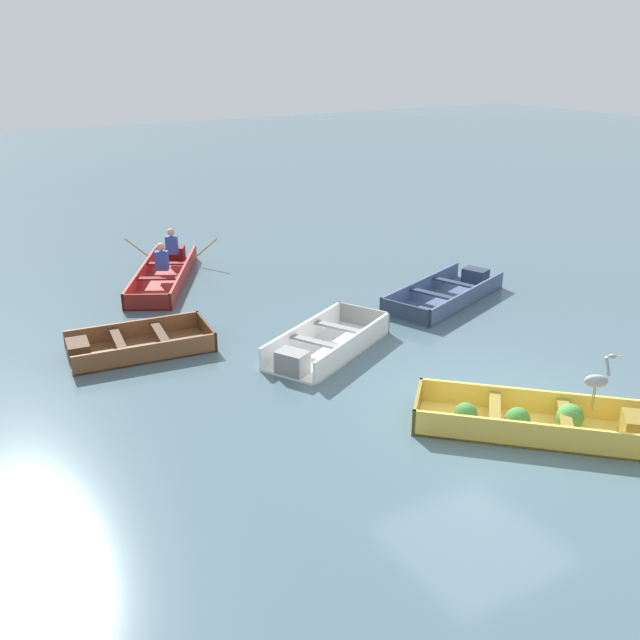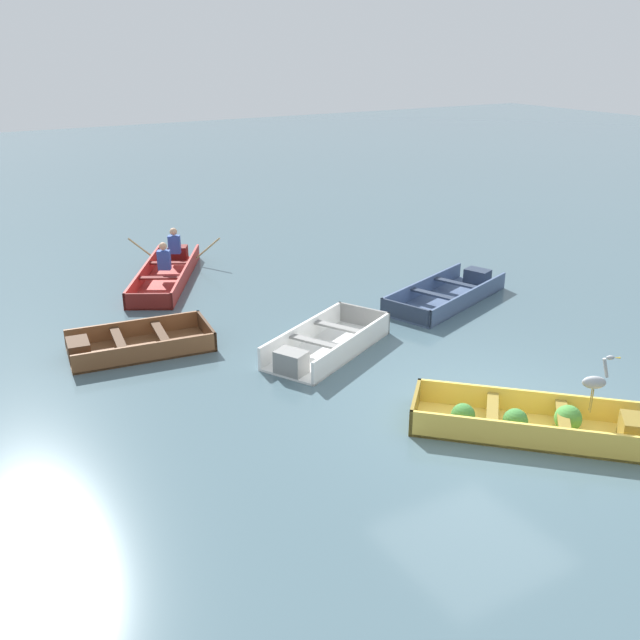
% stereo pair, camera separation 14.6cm
% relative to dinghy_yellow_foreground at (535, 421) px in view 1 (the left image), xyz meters
% --- Properties ---
extents(ground_plane, '(80.00, 80.00, 0.00)m').
position_rel_dinghy_yellow_foreground_xyz_m(ground_plane, '(-0.14, 0.86, -0.16)').
color(ground_plane, '#47606B').
extents(dinghy_yellow_foreground, '(3.01, 2.97, 0.42)m').
position_rel_dinghy_yellow_foreground_xyz_m(dinghy_yellow_foreground, '(0.00, 0.00, 0.00)').
color(dinghy_yellow_foreground, '#E5BC47').
rests_on(dinghy_yellow_foreground, ground).
extents(skiff_white_near_moored, '(2.84, 2.18, 0.42)m').
position_rel_dinghy_yellow_foreground_xyz_m(skiff_white_near_moored, '(-1.14, 3.80, -0.01)').
color(skiff_white_near_moored, white).
rests_on(skiff_white_near_moored, ground).
extents(skiff_slate_blue_mid_moored, '(3.33, 2.14, 0.36)m').
position_rel_dinghy_yellow_foreground_xyz_m(skiff_slate_blue_mid_moored, '(2.59, 4.86, -0.04)').
color(skiff_slate_blue_mid_moored, '#475B7F').
rests_on(skiff_slate_blue_mid_moored, ground).
extents(skiff_wooden_brown_far_moored, '(2.59, 1.54, 0.35)m').
position_rel_dinghy_yellow_foreground_xyz_m(skiff_wooden_brown_far_moored, '(-3.98, 5.62, -0.04)').
color(skiff_wooden_brown_far_moored, brown).
rests_on(skiff_wooden_brown_far_moored, ground).
extents(rowboat_red_with_crew, '(3.00, 3.74, 0.92)m').
position_rel_dinghy_yellow_foreground_xyz_m(rowboat_red_with_crew, '(-2.07, 9.27, 0.02)').
color(rowboat_red_with_crew, '#AD2D28').
rests_on(rowboat_red_with_crew, ground).
extents(heron_on_dinghy, '(0.42, 0.32, 0.84)m').
position_rel_dinghy_yellow_foreground_xyz_m(heron_on_dinghy, '(0.55, -0.49, 0.72)').
color(heron_on_dinghy, olive).
rests_on(heron_on_dinghy, dinghy_yellow_foreground).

